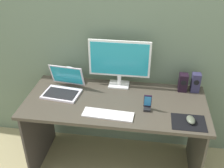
# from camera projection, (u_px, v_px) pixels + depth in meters

# --- Properties ---
(ground_plane) EXTENTS (8.00, 8.00, 0.00)m
(ground_plane) POSITION_uv_depth(u_px,v_px,m) (115.00, 165.00, 2.62)
(ground_plane) COLOR tan
(wall_back) EXTENTS (6.00, 0.04, 2.50)m
(wall_back) POSITION_uv_depth(u_px,v_px,m) (122.00, 26.00, 2.32)
(wall_back) COLOR slate
(wall_back) RESTS_ON ground_plane
(desk) EXTENTS (1.50, 0.68, 0.74)m
(desk) POSITION_uv_depth(u_px,v_px,m) (115.00, 115.00, 2.32)
(desk) COLOR #453D33
(desk) RESTS_ON ground_plane
(monitor) EXTENTS (0.54, 0.14, 0.43)m
(monitor) POSITION_uv_depth(u_px,v_px,m) (120.00, 61.00, 2.34)
(monitor) COLOR white
(monitor) RESTS_ON desk
(speaker_right) EXTENTS (0.07, 0.07, 0.17)m
(speaker_right) POSITION_uv_depth(u_px,v_px,m) (196.00, 83.00, 2.33)
(speaker_right) COLOR #2F2C4D
(speaker_right) RESTS_ON desk
(speaker_near_monitor) EXTENTS (0.07, 0.08, 0.16)m
(speaker_near_monitor) POSITION_uv_depth(u_px,v_px,m) (183.00, 82.00, 2.34)
(speaker_near_monitor) COLOR black
(speaker_near_monitor) RESTS_ON desk
(laptop) EXTENTS (0.33, 0.31, 0.22)m
(laptop) POSITION_uv_depth(u_px,v_px,m) (63.00, 87.00, 2.34)
(laptop) COLOR white
(laptop) RESTS_ON desk
(fishbowl) EXTENTS (0.15, 0.15, 0.15)m
(fishbowl) POSITION_uv_depth(u_px,v_px,m) (69.00, 75.00, 2.48)
(fishbowl) COLOR silver
(fishbowl) RESTS_ON desk
(keyboard_external) EXTENTS (0.40, 0.14, 0.01)m
(keyboard_external) POSITION_uv_depth(u_px,v_px,m) (108.00, 114.00, 2.07)
(keyboard_external) COLOR white
(keyboard_external) RESTS_ON desk
(mousepad) EXTENTS (0.25, 0.20, 0.00)m
(mousepad) POSITION_uv_depth(u_px,v_px,m) (189.00, 122.00, 1.99)
(mousepad) COLOR black
(mousepad) RESTS_ON desk
(mouse) EXTENTS (0.08, 0.11, 0.04)m
(mouse) POSITION_uv_depth(u_px,v_px,m) (191.00, 120.00, 1.99)
(mouse) COLOR #525848
(mouse) RESTS_ON mousepad
(phone_in_dock) EXTENTS (0.06, 0.06, 0.14)m
(phone_in_dock) POSITION_uv_depth(u_px,v_px,m) (147.00, 105.00, 2.11)
(phone_in_dock) COLOR black
(phone_in_dock) RESTS_ON desk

